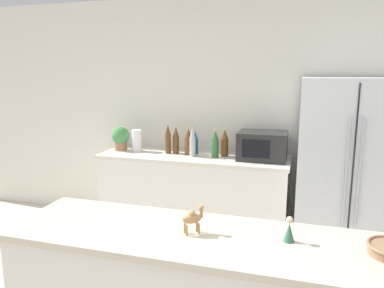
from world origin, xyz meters
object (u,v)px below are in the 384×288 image
Objects in this scene: back_bottle_0 at (176,140)px; back_bottle_4 at (193,142)px; microwave at (262,146)px; back_bottle_1 at (188,142)px; wise_man_figurine_blue at (289,231)px; back_bottle_5 at (168,139)px; back_bottle_6 at (195,143)px; camel_figurine at (193,218)px; paper_towel_roll at (137,141)px; potted_plant at (121,138)px; back_bottle_2 at (224,143)px; refrigerator at (347,171)px; back_bottle_3 at (215,144)px.

back_bottle_0 is 0.94× the size of back_bottle_4.
microwave is 0.77m from back_bottle_1.
microwave is at bearing 0.22° from back_bottle_1.
back_bottle_0 reaches higher than wise_man_figurine_blue.
back_bottle_5 is 1.32× the size of back_bottle_6.
wise_man_figurine_blue is (1.12, -2.01, -0.00)m from back_bottle_1.
back_bottle_4 is 2.07m from camel_figurine.
potted_plant is at bearing -177.94° from paper_towel_roll.
camel_figurine is at bearing -82.48° from back_bottle_2.
refrigerator is at bearing -1.00° from back_bottle_4.
paper_towel_roll reaches higher than camel_figurine.
back_bottle_1 is at bearing 132.67° from back_bottle_4.
back_bottle_5 is at bearing 179.94° from microwave.
back_bottle_0 is 0.45m from back_bottle_3.
wise_man_figurine_blue is (1.72, -2.02, 0.02)m from paper_towel_roll.
back_bottle_1 is (0.60, -0.01, 0.02)m from paper_towel_roll.
back_bottle_4 is at bearing -6.88° from paper_towel_roll.
paper_towel_roll is 0.45m from back_bottle_0.
back_bottle_0 is (0.45, 0.02, 0.02)m from paper_towel_roll.
back_bottle_2 is 1.00× the size of back_bottle_3.
back_bottle_2 reaches higher than back_bottle_1.
back_bottle_6 is at bearing 173.89° from back_bottle_2.
refrigerator is 1.53m from back_bottle_6.
back_bottle_1 reaches higher than paper_towel_roll.
back_bottle_2 is (0.53, 0.01, -0.00)m from back_bottle_0.
paper_towel_roll is at bearing -174.20° from back_bottle_6.
wise_man_figurine_blue is at bearing -46.45° from potted_plant.
back_bottle_4 is at bearing -170.58° from back_bottle_3.
back_bottle_5 is (-0.30, 0.08, 0.01)m from back_bottle_4.
wise_man_figurine_blue is at bearing -62.96° from back_bottle_6.
wise_man_figurine_blue is (0.34, -2.01, -0.00)m from microwave.
back_bottle_5 is 2.42m from wise_man_figurine_blue.
back_bottle_4 reaches higher than microwave.
back_bottle_3 is 2.03× the size of camel_figurine.
back_bottle_1 is at bearing -0.87° from paper_towel_roll.
back_bottle_6 is at bearing 173.48° from refrigerator.
camel_figurine is (0.59, -1.98, 0.02)m from back_bottle_4.
back_bottle_3 is 2.14m from wise_man_figurine_blue.
back_bottle_1 reaches higher than microwave.
back_bottle_5 reaches higher than paper_towel_roll.
back_bottle_3 is 0.24m from back_bottle_4.
refrigerator is 1.81m from back_bottle_5.
back_bottle_6 is at bearing 4.95° from potted_plant.
refrigerator is 6.45× the size of potted_plant.
back_bottle_2 reaches higher than microwave.
paper_towel_roll is 0.66m from back_bottle_6.
back_bottle_4 is 0.31m from back_bottle_5.
microwave is at bearing 4.32° from back_bottle_3.
back_bottle_1 is (0.15, -0.03, -0.00)m from back_bottle_0.
back_bottle_0 is 1.02× the size of back_bottle_2.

